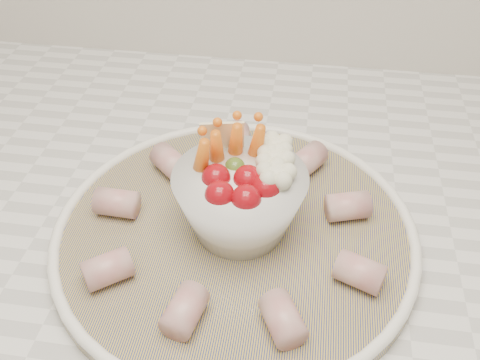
# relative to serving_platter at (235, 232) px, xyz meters

# --- Properties ---
(serving_platter) EXTENTS (0.39, 0.39, 0.02)m
(serving_platter) POSITION_rel_serving_platter_xyz_m (0.00, 0.00, 0.00)
(serving_platter) COLOR navy
(serving_platter) RESTS_ON kitchen_counter
(veggie_bowl) EXTENTS (0.14, 0.14, 0.12)m
(veggie_bowl) POSITION_rel_serving_platter_xyz_m (0.01, 0.01, 0.05)
(veggie_bowl) COLOR white
(veggie_bowl) RESTS_ON serving_platter
(cured_meat_rolls) EXTENTS (0.31, 0.31, 0.03)m
(cured_meat_rolls) POSITION_rel_serving_platter_xyz_m (-0.00, -0.00, 0.02)
(cured_meat_rolls) COLOR #AF5052
(cured_meat_rolls) RESTS_ON serving_platter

